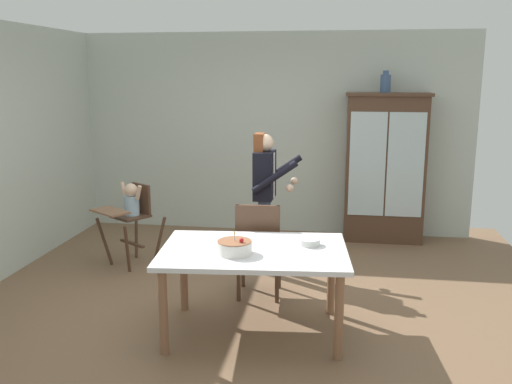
% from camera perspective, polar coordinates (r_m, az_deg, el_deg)
% --- Properties ---
extents(ground_plane, '(6.24, 6.24, 0.00)m').
position_cam_1_polar(ground_plane, '(5.37, -1.85, -11.52)').
color(ground_plane, brown).
extents(wall_back, '(5.32, 0.06, 2.70)m').
position_cam_1_polar(wall_back, '(7.56, 1.72, 6.02)').
color(wall_back, beige).
rests_on(wall_back, ground_plane).
extents(china_cabinet, '(1.06, 0.48, 1.92)m').
position_cam_1_polar(china_cabinet, '(7.32, 13.16, 2.48)').
color(china_cabinet, '#4C3323').
rests_on(china_cabinet, ground_plane).
extents(ceramic_vase, '(0.13, 0.13, 0.27)m').
position_cam_1_polar(ceramic_vase, '(7.22, 13.23, 10.92)').
color(ceramic_vase, '#3D567F').
rests_on(ceramic_vase, china_cabinet).
extents(high_chair_with_toddler, '(0.79, 0.84, 0.95)m').
position_cam_1_polar(high_chair_with_toddler, '(6.39, -12.81, -1.74)').
color(high_chair_with_toddler, '#4C3323').
rests_on(high_chair_with_toddler, ground_plane).
extents(adult_person, '(0.51, 0.49, 1.53)m').
position_cam_1_polar(adult_person, '(5.98, 0.96, 0.71)').
color(adult_person, '#3D4C6B').
rests_on(adult_person, ground_plane).
extents(dining_table, '(1.61, 1.14, 0.74)m').
position_cam_1_polar(dining_table, '(4.59, -0.22, -6.93)').
color(dining_table, silver).
rests_on(dining_table, ground_plane).
extents(birthday_cake, '(0.28, 0.28, 0.19)m').
position_cam_1_polar(birthday_cake, '(4.43, -2.23, -5.72)').
color(birthday_cake, white).
rests_on(birthday_cake, dining_table).
extents(serving_bowl, '(0.18, 0.18, 0.05)m').
position_cam_1_polar(serving_bowl, '(4.68, 5.52, -5.15)').
color(serving_bowl, silver).
rests_on(serving_bowl, dining_table).
extents(dining_chair_far_side, '(0.46, 0.46, 0.96)m').
position_cam_1_polar(dining_chair_far_side, '(5.31, 0.26, -5.37)').
color(dining_chair_far_side, '#4C3323').
rests_on(dining_chair_far_side, ground_plane).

